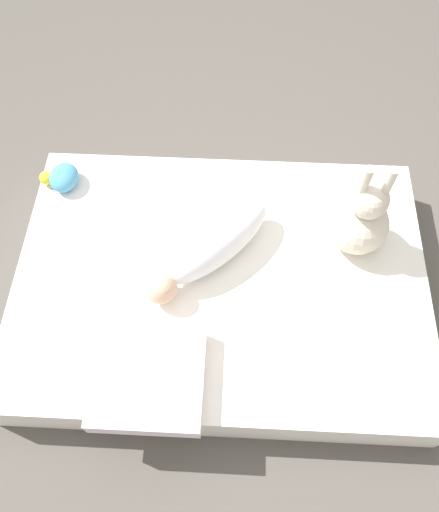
% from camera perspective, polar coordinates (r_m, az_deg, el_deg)
% --- Properties ---
extents(ground_plane, '(12.00, 12.00, 0.00)m').
position_cam_1_polar(ground_plane, '(1.96, 0.16, -4.50)').
color(ground_plane, '#514C47').
extents(bed_mattress, '(1.48, 1.06, 0.18)m').
position_cam_1_polar(bed_mattress, '(1.88, 0.17, -3.31)').
color(bed_mattress, white).
rests_on(bed_mattress, ground_plane).
extents(swaddled_baby, '(0.46, 0.46, 0.15)m').
position_cam_1_polar(swaddled_baby, '(1.76, -0.92, 1.07)').
color(swaddled_baby, white).
rests_on(swaddled_baby, bed_mattress).
extents(pillow, '(0.35, 0.33, 0.07)m').
position_cam_1_polar(pillow, '(1.63, -8.11, -13.69)').
color(pillow, white).
rests_on(pillow, bed_mattress).
extents(bunny_plush, '(0.22, 0.22, 0.41)m').
position_cam_1_polar(bunny_plush, '(1.81, 15.78, 4.03)').
color(bunny_plush, beige).
rests_on(bunny_plush, bed_mattress).
extents(turtle_plush, '(0.16, 0.14, 0.08)m').
position_cam_1_polar(turtle_plush, '(2.08, -17.57, 8.54)').
color(turtle_plush, '#4C99C6').
rests_on(turtle_plush, bed_mattress).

